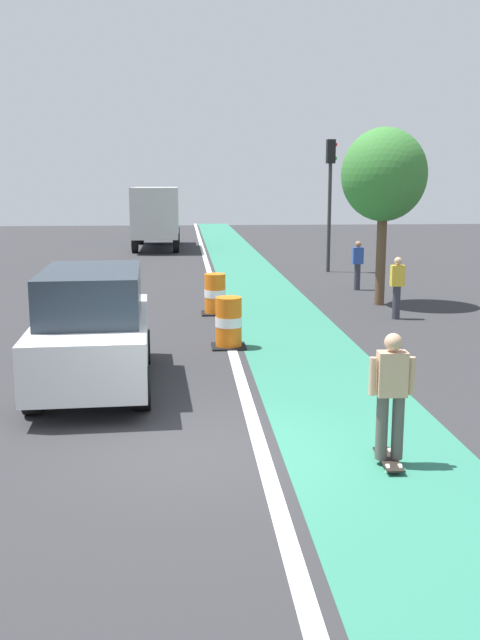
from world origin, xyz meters
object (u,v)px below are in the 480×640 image
(delivery_truck_down_block, at_px, (157,214))
(pedestrian_crossing, at_px, (358,264))
(traffic_barrel_front, at_px, (229,323))
(street_tree_sidewalk, at_px, (384,176))
(parked_suv_nearest, at_px, (93,328))
(traffic_barrel_mid, at_px, (215,294))
(skateboarder_on_lane, at_px, (391,395))
(pedestrian_waiting, at_px, (397,286))
(traffic_light_corner, at_px, (330,182))

(delivery_truck_down_block, distance_m, pedestrian_crossing, 17.02)
(traffic_barrel_front, bearing_deg, street_tree_sidewalk, 47.16)
(parked_suv_nearest, height_order, traffic_barrel_mid, parked_suv_nearest)
(skateboarder_on_lane, height_order, delivery_truck_down_block, delivery_truck_down_block)
(traffic_barrel_front, bearing_deg, parked_suv_nearest, -132.48)
(delivery_truck_down_block, height_order, street_tree_sidewalk, street_tree_sidewalk)
(parked_suv_nearest, distance_m, pedestrian_waiting, 9.01)
(traffic_barrel_mid, xyz_separation_m, delivery_truck_down_block, (-2.24, 19.41, 1.31))
(pedestrian_crossing, bearing_deg, delivery_truck_down_block, 114.65)
(parked_suv_nearest, relative_size, pedestrian_crossing, 2.91)
(traffic_barrel_front, relative_size, traffic_light_corner, 0.21)
(pedestrian_crossing, bearing_deg, traffic_light_corner, 89.72)
(traffic_barrel_mid, bearing_deg, delivery_truck_down_block, 96.57)
(traffic_light_corner, bearing_deg, skateboarder_on_lane, -99.29)
(skateboarder_on_lane, bearing_deg, pedestrian_waiting, 72.77)
(pedestrian_waiting, bearing_deg, parked_suv_nearest, -141.41)
(parked_suv_nearest, height_order, street_tree_sidewalk, street_tree_sidewalk)
(pedestrian_waiting, bearing_deg, traffic_barrel_front, -147.56)
(traffic_barrel_mid, distance_m, delivery_truck_down_block, 19.58)
(pedestrian_crossing, height_order, pedestrian_waiting, same)
(traffic_barrel_front, height_order, delivery_truck_down_block, delivery_truck_down_block)
(traffic_light_corner, bearing_deg, street_tree_sidewalk, -90.46)
(delivery_truck_down_block, bearing_deg, traffic_barrel_front, -84.25)
(parked_suv_nearest, height_order, delivery_truck_down_block, delivery_truck_down_block)
(traffic_light_corner, distance_m, pedestrian_crossing, 5.51)
(pedestrian_crossing, bearing_deg, traffic_barrel_mid, -140.73)
(pedestrian_crossing, height_order, street_tree_sidewalk, street_tree_sidewalk)
(delivery_truck_down_block, relative_size, pedestrian_crossing, 4.72)
(delivery_truck_down_block, xyz_separation_m, pedestrian_waiting, (6.88, -20.48, -0.98))
(traffic_barrel_mid, relative_size, traffic_light_corner, 0.21)
(traffic_light_corner, distance_m, pedestrian_waiting, 10.21)
(street_tree_sidewalk, bearing_deg, skateboarder_on_lane, -104.90)
(parked_suv_nearest, xyz_separation_m, street_tree_sidewalk, (7.21, 7.80, 2.63))
(parked_suv_nearest, height_order, traffic_light_corner, traffic_light_corner)
(pedestrian_crossing, relative_size, street_tree_sidewalk, 0.32)
(traffic_barrel_mid, height_order, street_tree_sidewalk, street_tree_sidewalk)
(parked_suv_nearest, relative_size, pedestrian_waiting, 2.91)
(skateboarder_on_lane, height_order, parked_suv_nearest, parked_suv_nearest)
(traffic_light_corner, bearing_deg, traffic_barrel_front, -110.48)
(traffic_barrel_mid, bearing_deg, traffic_barrel_front, -88.33)
(parked_suv_nearest, bearing_deg, delivery_truck_down_block, 89.66)
(parked_suv_nearest, distance_m, traffic_barrel_front, 3.75)
(parked_suv_nearest, bearing_deg, pedestrian_waiting, 38.59)
(traffic_barrel_front, xyz_separation_m, traffic_barrel_mid, (-0.12, 3.95, 0.00))
(pedestrian_waiting, bearing_deg, pedestrian_crossing, 87.70)
(delivery_truck_down_block, height_order, pedestrian_waiting, delivery_truck_down_block)
(pedestrian_waiting, bearing_deg, skateboarder_on_lane, -107.23)
(pedestrian_crossing, xyz_separation_m, street_tree_sidewalk, (-0.04, -2.85, 2.80))
(parked_suv_nearest, bearing_deg, street_tree_sidewalk, 47.28)
(traffic_barrel_mid, xyz_separation_m, pedestrian_waiting, (4.65, -1.06, 0.33))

